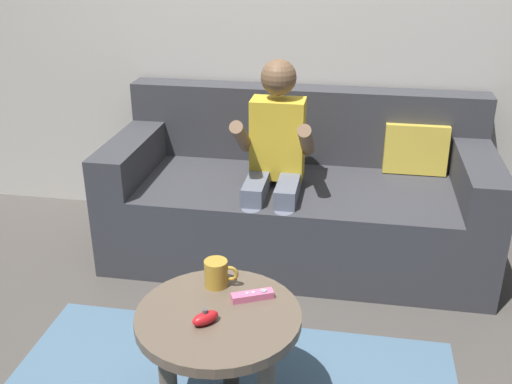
# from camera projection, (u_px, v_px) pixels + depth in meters

# --- Properties ---
(ground_plane) EXTENTS (9.83, 9.83, 0.00)m
(ground_plane) POSITION_uv_depth(u_px,v_px,m) (218.00, 380.00, 2.24)
(ground_plane) COLOR #4C4742
(couch) EXTENTS (1.86, 0.80, 0.80)m
(couch) POSITION_uv_depth(u_px,v_px,m) (299.00, 199.00, 3.05)
(couch) COLOR #38383D
(couch) RESTS_ON ground
(person_seated_on_couch) EXTENTS (0.36, 0.44, 1.01)m
(person_seated_on_couch) POSITION_uv_depth(u_px,v_px,m) (275.00, 158.00, 2.79)
(person_seated_on_couch) COLOR slate
(person_seated_on_couch) RESTS_ON ground
(coffee_table) EXTENTS (0.53, 0.53, 0.43)m
(coffee_table) POSITION_uv_depth(u_px,v_px,m) (219.00, 333.00, 1.94)
(coffee_table) COLOR brown
(coffee_table) RESTS_ON ground
(game_remote_pink_near_edge) EXTENTS (0.14, 0.09, 0.03)m
(game_remote_pink_near_edge) POSITION_uv_depth(u_px,v_px,m) (253.00, 296.00, 1.97)
(game_remote_pink_near_edge) COLOR pink
(game_remote_pink_near_edge) RESTS_ON coffee_table
(nunchuk_red) EXTENTS (0.09, 0.10, 0.05)m
(nunchuk_red) POSITION_uv_depth(u_px,v_px,m) (205.00, 318.00, 1.84)
(nunchuk_red) COLOR red
(nunchuk_red) RESTS_ON coffee_table
(coffee_mug) EXTENTS (0.12, 0.08, 0.09)m
(coffee_mug) POSITION_uv_depth(u_px,v_px,m) (217.00, 273.00, 2.03)
(coffee_mug) COLOR #B78C2D
(coffee_mug) RESTS_ON coffee_table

